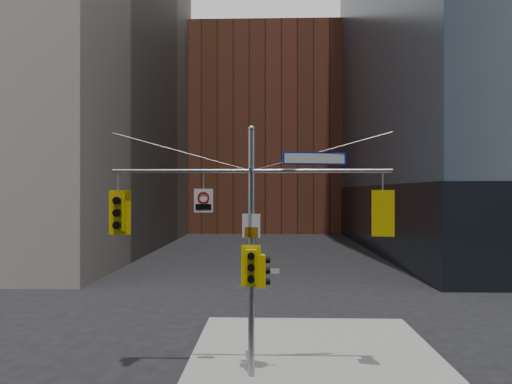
# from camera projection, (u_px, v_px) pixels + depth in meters

# --- Properties ---
(sidewalk_corner) EXTENTS (8.00, 8.00, 0.15)m
(sidewalk_corner) POSITION_uv_depth(u_px,v_px,m) (315.00, 354.00, 14.95)
(sidewalk_corner) COLOR gray
(sidewalk_corner) RESTS_ON ground
(brick_midrise) EXTENTS (26.00, 20.00, 28.00)m
(brick_midrise) POSITION_uv_depth(u_px,v_px,m) (266.00, 136.00, 69.00)
(brick_midrise) COLOR brown
(brick_midrise) RESTS_ON ground
(signal_assembly) EXTENTS (8.00, 0.80, 7.30)m
(signal_assembly) POSITION_uv_depth(u_px,v_px,m) (251.00, 226.00, 13.00)
(signal_assembly) COLOR gray
(signal_assembly) RESTS_ON ground
(traffic_light_west_arm) EXTENTS (0.62, 0.52, 1.30)m
(traffic_light_west_arm) POSITION_uv_depth(u_px,v_px,m) (118.00, 213.00, 13.13)
(traffic_light_west_arm) COLOR #DBBD0B
(traffic_light_west_arm) RESTS_ON ground
(traffic_light_east_arm) EXTENTS (0.62, 0.55, 1.30)m
(traffic_light_east_arm) POSITION_uv_depth(u_px,v_px,m) (383.00, 213.00, 12.90)
(traffic_light_east_arm) COLOR #DBBD0B
(traffic_light_east_arm) RESTS_ON ground
(traffic_light_pole_side) EXTENTS (0.39, 0.33, 0.93)m
(traffic_light_pole_side) POSITION_uv_depth(u_px,v_px,m) (263.00, 271.00, 13.01)
(traffic_light_pole_side) COLOR #DBBD0B
(traffic_light_pole_side) RESTS_ON ground
(traffic_light_pole_front) EXTENTS (0.56, 0.45, 1.17)m
(traffic_light_pole_front) POSITION_uv_depth(u_px,v_px,m) (251.00, 267.00, 12.74)
(traffic_light_pole_front) COLOR #DBBD0B
(traffic_light_pole_front) RESTS_ON ground
(street_sign_blade) EXTENTS (1.84, 0.27, 0.36)m
(street_sign_blade) POSITION_uv_depth(u_px,v_px,m) (315.00, 158.00, 12.96)
(street_sign_blade) COLOR #1121A0
(street_sign_blade) RESTS_ON ground
(regulatory_sign_arm) EXTENTS (0.54, 0.09, 0.68)m
(regulatory_sign_arm) POSITION_uv_depth(u_px,v_px,m) (203.00, 200.00, 13.02)
(regulatory_sign_arm) COLOR silver
(regulatory_sign_arm) RESTS_ON ground
(regulatory_sign_pole) EXTENTS (0.52, 0.10, 0.68)m
(regulatory_sign_pole) POSITION_uv_depth(u_px,v_px,m) (251.00, 226.00, 12.89)
(regulatory_sign_pole) COLOR silver
(regulatory_sign_pole) RESTS_ON ground
(street_blade_ew) EXTENTS (0.70, 0.10, 0.14)m
(street_blade_ew) POSITION_uv_depth(u_px,v_px,m) (267.00, 271.00, 13.00)
(street_blade_ew) COLOR silver
(street_blade_ew) RESTS_ON ground
(street_blade_ns) EXTENTS (0.04, 0.72, 0.14)m
(street_blade_ns) POSITION_uv_depth(u_px,v_px,m) (252.00, 278.00, 13.46)
(street_blade_ns) COLOR #145926
(street_blade_ns) RESTS_ON ground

